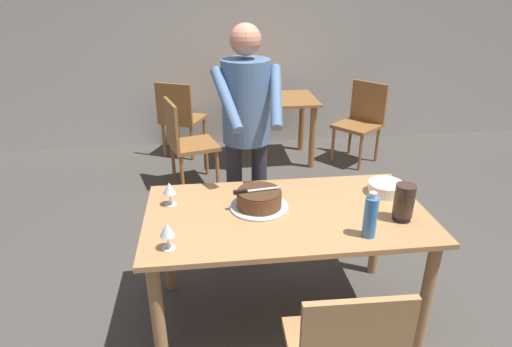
# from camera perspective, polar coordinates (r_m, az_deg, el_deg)

# --- Properties ---
(ground_plane) EXTENTS (14.00, 14.00, 0.00)m
(ground_plane) POSITION_cam_1_polar(r_m,az_deg,el_deg) (2.93, 3.60, -17.95)
(ground_plane) COLOR #4C4742
(back_wall) EXTENTS (10.00, 0.12, 2.70)m
(back_wall) POSITION_cam_1_polar(r_m,az_deg,el_deg) (5.45, -2.46, 17.83)
(back_wall) COLOR #BCB7AD
(back_wall) RESTS_ON ground_plane
(main_dining_table) EXTENTS (1.60, 0.87, 0.75)m
(main_dining_table) POSITION_cam_1_polar(r_m,az_deg,el_deg) (2.54, 3.98, -7.21)
(main_dining_table) COLOR tan
(main_dining_table) RESTS_ON ground_plane
(cake_on_platter) EXTENTS (0.34, 0.34, 0.11)m
(cake_on_platter) POSITION_cam_1_polar(r_m,az_deg,el_deg) (2.50, 0.42, -3.47)
(cake_on_platter) COLOR silver
(cake_on_platter) RESTS_ON main_dining_table
(cake_knife) EXTENTS (0.27, 0.06, 0.02)m
(cake_knife) POSITION_cam_1_polar(r_m,az_deg,el_deg) (2.45, -1.20, -2.33)
(cake_knife) COLOR silver
(cake_knife) RESTS_ON cake_on_platter
(plate_stack) EXTENTS (0.22, 0.22, 0.07)m
(plate_stack) POSITION_cam_1_polar(r_m,az_deg,el_deg) (2.79, 16.75, -1.83)
(plate_stack) COLOR white
(plate_stack) RESTS_ON main_dining_table
(wine_glass_near) EXTENTS (0.08, 0.08, 0.14)m
(wine_glass_near) POSITION_cam_1_polar(r_m,az_deg,el_deg) (2.16, -11.63, -7.36)
(wine_glass_near) COLOR silver
(wine_glass_near) RESTS_ON main_dining_table
(wine_glass_far) EXTENTS (0.08, 0.08, 0.14)m
(wine_glass_far) POSITION_cam_1_polar(r_m,az_deg,el_deg) (2.56, -11.33, -2.02)
(wine_glass_far) COLOR silver
(wine_glass_far) RESTS_ON main_dining_table
(water_bottle) EXTENTS (0.07, 0.07, 0.25)m
(water_bottle) POSITION_cam_1_polar(r_m,az_deg,el_deg) (2.28, 14.83, -5.47)
(water_bottle) COLOR #387AC6
(water_bottle) RESTS_ON main_dining_table
(hurricane_lamp) EXTENTS (0.11, 0.11, 0.21)m
(hurricane_lamp) POSITION_cam_1_polar(r_m,az_deg,el_deg) (2.49, 18.89, -3.60)
(hurricane_lamp) COLOR black
(hurricane_lamp) RESTS_ON main_dining_table
(person_cutting_cake) EXTENTS (0.47, 0.56, 1.72)m
(person_cutting_cake) POSITION_cam_1_polar(r_m,az_deg,el_deg) (2.92, -1.26, 6.55)
(person_cutting_cake) COLOR #2D2D38
(person_cutting_cake) RESTS_ON ground_plane
(background_table) EXTENTS (1.00, 0.70, 0.74)m
(background_table) POSITION_cam_1_polar(r_m,az_deg,el_deg) (4.96, 2.00, 8.06)
(background_table) COLOR #9E6633
(background_table) RESTS_ON ground_plane
(background_chair_0) EXTENTS (0.58, 0.58, 0.90)m
(background_chair_0) POSITION_cam_1_polar(r_m,az_deg,el_deg) (5.19, -9.97, 7.48)
(background_chair_0) COLOR #9E6633
(background_chair_0) RESTS_ON ground_plane
(background_chair_1) EXTENTS (0.55, 0.55, 0.90)m
(background_chair_1) POSITION_cam_1_polar(r_m,az_deg,el_deg) (4.38, -9.23, 4.33)
(background_chair_1) COLOR #9E6633
(background_chair_1) RESTS_ON ground_plane
(background_chair_2) EXTENTS (0.62, 0.62, 0.90)m
(background_chair_2) POSITION_cam_1_polar(r_m,az_deg,el_deg) (5.13, 13.66, 6.93)
(background_chair_2) COLOR #9E6633
(background_chair_2) RESTS_ON ground_plane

